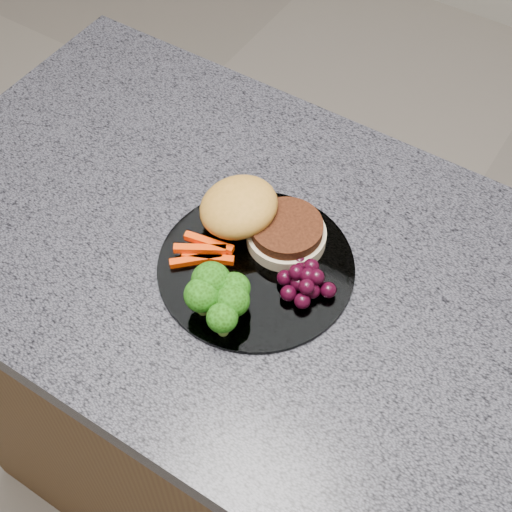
{
  "coord_description": "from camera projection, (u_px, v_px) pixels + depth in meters",
  "views": [
    {
      "loc": [
        0.22,
        -0.48,
        1.66
      ],
      "look_at": [
        -0.07,
        -0.02,
        0.93
      ],
      "focal_mm": 50.0,
      "sensor_mm": 36.0,
      "label": 1
    }
  ],
  "objects": [
    {
      "name": "island_cabinet",
      "position": [
        294.0,
        427.0,
        1.3
      ],
      "size": [
        1.2,
        0.6,
        0.86
      ],
      "primitive_type": "cube",
      "color": "#53391C",
      "rests_on": "ground"
    },
    {
      "name": "countertop",
      "position": [
        308.0,
        291.0,
        0.94
      ],
      "size": [
        1.2,
        0.6,
        0.04
      ],
      "primitive_type": "cube",
      "color": "#504E59",
      "rests_on": "island_cabinet"
    },
    {
      "name": "plate",
      "position": [
        256.0,
        266.0,
        0.94
      ],
      "size": [
        0.26,
        0.26,
        0.01
      ],
      "primitive_type": "cylinder",
      "color": "white",
      "rests_on": "countertop"
    },
    {
      "name": "burger",
      "position": [
        256.0,
        218.0,
        0.95
      ],
      "size": [
        0.2,
        0.14,
        0.06
      ],
      "rotation": [
        0.0,
        0.0,
        0.27
      ],
      "color": "#CCB790",
      "rests_on": "plate"
    },
    {
      "name": "carrot_sticks",
      "position": [
        204.0,
        252.0,
        0.94
      ],
      "size": [
        0.08,
        0.07,
        0.02
      ],
      "rotation": [
        0.0,
        0.0,
        0.28
      ],
      "color": "#F83A04",
      "rests_on": "plate"
    },
    {
      "name": "broccoli",
      "position": [
        218.0,
        294.0,
        0.87
      ],
      "size": [
        0.08,
        0.08,
        0.06
      ],
      "rotation": [
        0.0,
        0.0,
        -0.43
      ],
      "color": "olive",
      "rests_on": "plate"
    },
    {
      "name": "grape_bunch",
      "position": [
        305.0,
        280.0,
        0.9
      ],
      "size": [
        0.08,
        0.07,
        0.04
      ],
      "rotation": [
        0.0,
        0.0,
        -0.25
      ],
      "color": "black",
      "rests_on": "plate"
    }
  ]
}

